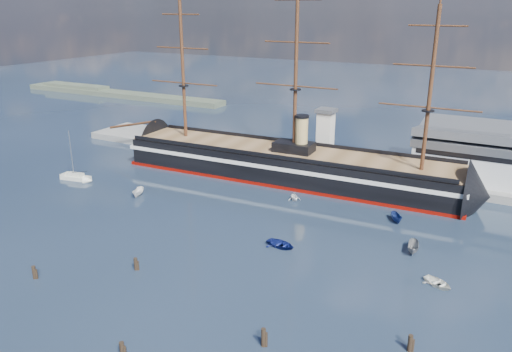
% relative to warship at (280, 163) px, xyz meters
% --- Properties ---
extents(ground, '(600.00, 600.00, 0.00)m').
position_rel_warship_xyz_m(ground, '(4.37, -20.00, -4.04)').
color(ground, '#182433').
rests_on(ground, ground).
extents(quay, '(180.00, 18.00, 2.00)m').
position_rel_warship_xyz_m(quay, '(14.37, 16.00, -4.04)').
color(quay, slate).
rests_on(quay, ground).
extents(quay_tower, '(5.00, 5.00, 15.00)m').
position_rel_warship_xyz_m(quay_tower, '(7.37, 13.00, 5.72)').
color(quay_tower, silver).
rests_on(quay_tower, ground).
extents(shoreline, '(120.00, 10.00, 4.00)m').
position_rel_warship_xyz_m(shoreline, '(-134.86, 75.00, -2.59)').
color(shoreline, '#3F4C38').
rests_on(shoreline, ground).
extents(warship, '(113.14, 19.24, 53.94)m').
position_rel_warship_xyz_m(warship, '(0.00, 0.00, 0.00)').
color(warship, black).
rests_on(warship, ground).
extents(sailboat, '(8.54, 3.75, 13.20)m').
position_rel_warship_xyz_m(sailboat, '(-46.79, -26.89, -3.20)').
color(sailboat, beige).
rests_on(sailboat, ground).
extents(motorboat_a, '(6.15, 3.85, 2.31)m').
position_rel_warship_xyz_m(motorboat_a, '(-24.28, -28.37, -4.04)').
color(motorboat_a, white).
rests_on(motorboat_a, ground).
extents(motorboat_b, '(2.00, 3.79, 1.68)m').
position_rel_warship_xyz_m(motorboat_b, '(17.40, -36.37, -4.04)').
color(motorboat_b, navy).
rests_on(motorboat_b, ground).
extents(motorboat_c, '(6.37, 3.13, 2.44)m').
position_rel_warship_xyz_m(motorboat_c, '(40.06, -26.90, -4.04)').
color(motorboat_c, gray).
rests_on(motorboat_c, ground).
extents(motorboat_d, '(5.89, 5.58, 2.08)m').
position_rel_warship_xyz_m(motorboat_d, '(9.91, -13.18, -4.04)').
color(motorboat_d, white).
rests_on(motorboat_d, ground).
extents(motorboat_e, '(2.62, 3.32, 1.45)m').
position_rel_warship_xyz_m(motorboat_e, '(46.05, -36.73, -4.04)').
color(motorboat_e, white).
rests_on(motorboat_e, ground).
extents(motorboat_f, '(5.73, 4.46, 2.18)m').
position_rel_warship_xyz_m(motorboat_f, '(34.04, -14.33, -4.04)').
color(motorboat_f, navy).
rests_on(motorboat_f, ground).
extents(piling_near_left, '(0.64, 0.64, 3.03)m').
position_rel_warship_xyz_m(piling_near_left, '(-14.08, -66.28, -4.04)').
color(piling_near_left, black).
rests_on(piling_near_left, ground).
extents(piling_near_right, '(0.64, 0.64, 3.46)m').
position_rel_warship_xyz_m(piling_near_right, '(27.86, -63.79, -4.04)').
color(piling_near_right, black).
rests_on(piling_near_right, ground).
extents(piling_far_right, '(0.64, 0.64, 3.19)m').
position_rel_warship_xyz_m(piling_far_right, '(45.43, -55.59, -4.04)').
color(piling_far_right, black).
rests_on(piling_far_right, ground).
extents(piling_extra, '(0.64, 0.64, 2.99)m').
position_rel_warship_xyz_m(piling_extra, '(-1.05, -55.98, -4.04)').
color(piling_extra, black).
rests_on(piling_extra, ground).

